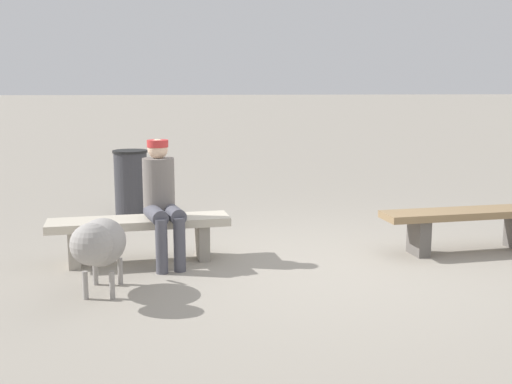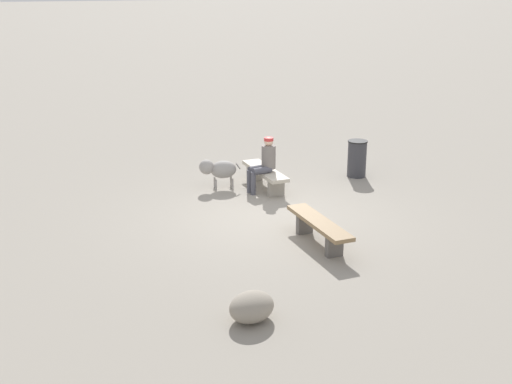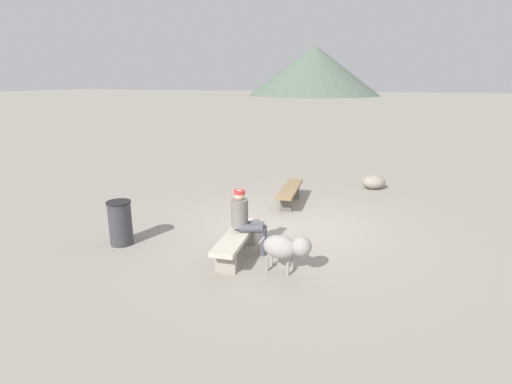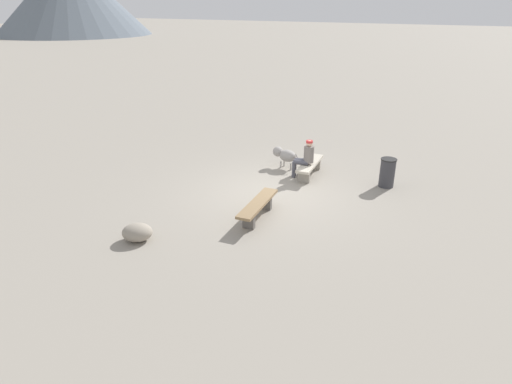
{
  "view_description": "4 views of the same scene",
  "coord_description": "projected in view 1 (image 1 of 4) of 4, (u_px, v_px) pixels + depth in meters",
  "views": [
    {
      "loc": [
        1.32,
        5.54,
        1.7
      ],
      "look_at": [
        0.56,
        -1.0,
        0.56
      ],
      "focal_mm": 43.59,
      "sensor_mm": 36.0,
      "label": 1
    },
    {
      "loc": [
        -11.78,
        3.65,
        4.54
      ],
      "look_at": [
        0.09,
        0.27,
        0.49
      ],
      "focal_mm": 47.22,
      "sensor_mm": 36.0,
      "label": 2
    },
    {
      "loc": [
        7.71,
        2.24,
        3.05
      ],
      "look_at": [
        -0.87,
        -1.04,
        0.44
      ],
      "focal_mm": 27.75,
      "sensor_mm": 36.0,
      "label": 3
    },
    {
      "loc": [
        -10.12,
        -5.04,
        4.98
      ],
      "look_at": [
        -1.4,
        -0.24,
        0.61
      ],
      "focal_mm": 30.51,
      "sensor_mm": 36.0,
      "label": 4
    }
  ],
  "objects": [
    {
      "name": "ground",
      "position": [
        327.0,
        270.0,
        5.87
      ],
      "size": [
        210.0,
        210.0,
        0.06
      ],
      "primitive_type": "cube",
      "color": "gray"
    },
    {
      "name": "bench_left",
      "position": [
        470.0,
        220.0,
        6.36
      ],
      "size": [
        1.89,
        0.58,
        0.44
      ],
      "rotation": [
        0.0,
        0.0,
        0.11
      ],
      "color": "#605B56",
      "rests_on": "ground"
    },
    {
      "name": "bench_right",
      "position": [
        140.0,
        229.0,
        6.0
      ],
      "size": [
        1.76,
        0.59,
        0.43
      ],
      "rotation": [
        0.0,
        0.0,
        0.11
      ],
      "color": "gray",
      "rests_on": "ground"
    },
    {
      "name": "seated_person",
      "position": [
        161.0,
        195.0,
        5.89
      ],
      "size": [
        0.42,
        0.64,
        1.19
      ],
      "rotation": [
        0.0,
        0.0,
        0.26
      ],
      "color": "slate",
      "rests_on": "ground"
    },
    {
      "name": "dog",
      "position": [
        99.0,
        243.0,
        4.99
      ],
      "size": [
        0.43,
        0.92,
        0.67
      ],
      "rotation": [
        0.0,
        0.0,
        1.49
      ],
      "color": "gray",
      "rests_on": "ground"
    },
    {
      "name": "trash_bin",
      "position": [
        131.0,
        182.0,
        8.2
      ],
      "size": [
        0.46,
        0.46,
        0.85
      ],
      "color": "#38383D",
      "rests_on": "ground"
    }
  ]
}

